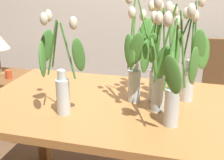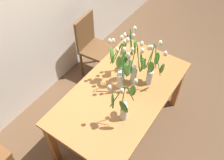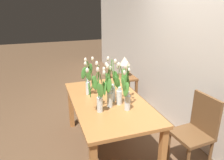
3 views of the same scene
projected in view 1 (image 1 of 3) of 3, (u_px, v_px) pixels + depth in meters
dining_table at (125, 119)px, 1.63m from camera, size 1.60×0.90×0.74m
tulip_vase_0 at (152, 62)px, 1.62m from camera, size 0.14×0.20×0.53m
tulip_vase_1 at (172, 81)px, 1.29m from camera, size 0.22×0.24×0.58m
tulip_vase_2 at (158, 70)px, 1.46m from camera, size 0.20×0.24×0.55m
tulip_vase_3 at (188, 62)px, 1.57m from camera, size 0.22×0.14×0.57m
tulip_vase_4 at (60, 75)px, 1.43m from camera, size 0.28×0.21×0.50m
tulip_vase_5 at (137, 66)px, 1.55m from camera, size 0.18×0.20×0.59m
side_table at (3, 87)px, 2.70m from camera, size 0.44×0.44×0.55m
pillar_candle at (9, 74)px, 2.57m from camera, size 0.06×0.06×0.07m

